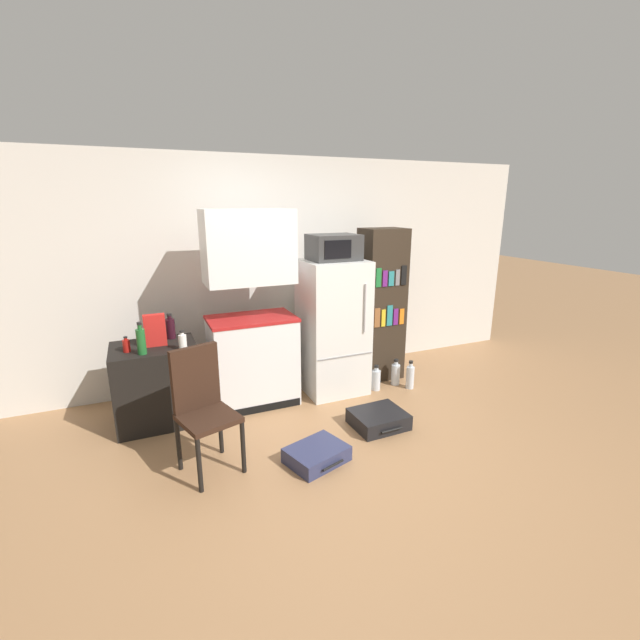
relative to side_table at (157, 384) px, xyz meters
name	(u,v)px	position (x,y,z in m)	size (l,w,h in m)	color
ground_plane	(354,456)	(1.45, -1.30, -0.38)	(24.00, 24.00, 0.00)	#A3754C
wall_back	(293,270)	(1.65, 0.70, 0.90)	(6.40, 0.10, 2.56)	silver
side_table	(157,384)	(0.00, 0.00, 0.00)	(0.76, 0.60, 0.76)	black
kitchen_hutch	(251,318)	(0.95, 0.03, 0.55)	(0.87, 0.55, 1.99)	white
refrigerator	(333,327)	(1.85, -0.01, 0.35)	(0.66, 0.64, 1.47)	silver
microwave	(334,247)	(1.85, -0.01, 1.22)	(0.50, 0.41, 0.27)	#333333
bookshelf	(381,305)	(2.53, 0.11, 0.51)	(0.49, 0.39, 1.77)	#2D2319
bottle_milk_white	(183,342)	(0.25, -0.22, 0.46)	(0.07, 0.07, 0.18)	white
bottle_green_tall	(141,341)	(-0.09, -0.19, 0.50)	(0.08, 0.08, 0.29)	#1E6028
bottle_ketchup_red	(126,345)	(-0.22, -0.08, 0.44)	(0.06, 0.06, 0.14)	#AD1914
bottle_wine_dark	(170,328)	(0.18, 0.18, 0.49)	(0.09, 0.09, 0.25)	black
cereal_box	(155,330)	(0.03, 0.00, 0.53)	(0.19, 0.07, 0.30)	red
chair	(202,400)	(0.29, -0.94, 0.19)	(0.50, 0.50, 0.99)	black
suitcase_large_flat	(378,419)	(1.89, -0.95, -0.31)	(0.50, 0.45, 0.14)	black
suitcase_small_flat	(317,454)	(1.13, -1.24, -0.32)	(0.55, 0.48, 0.13)	navy
water_bottle_front	(376,379)	(2.29, -0.22, -0.26)	(0.10, 0.10, 0.29)	silver
water_bottle_middle	(410,377)	(2.67, -0.34, -0.24)	(0.09, 0.09, 0.33)	silver
water_bottle_back	(396,374)	(2.57, -0.19, -0.25)	(0.10, 0.10, 0.31)	silver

